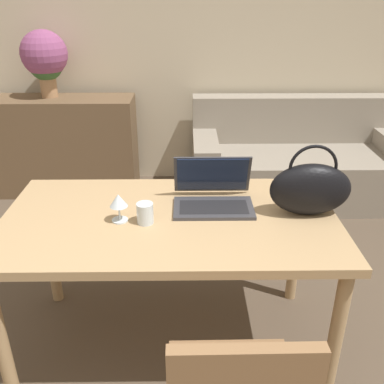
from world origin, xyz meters
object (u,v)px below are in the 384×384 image
(laptop, at_px, (213,192))
(flower_vase, at_px, (45,58))
(handbag, at_px, (310,189))
(drinking_glass, at_px, (145,213))
(wine_glass, at_px, (119,202))
(couch, at_px, (296,164))

(laptop, bearing_deg, flower_vase, 125.29)
(flower_vase, bearing_deg, handbag, -48.41)
(laptop, bearing_deg, drinking_glass, -148.73)
(wine_glass, distance_m, flower_vase, 2.15)
(drinking_glass, bearing_deg, wine_glass, 170.59)
(drinking_glass, height_order, wine_glass, wine_glass)
(wine_glass, bearing_deg, handbag, 3.68)
(flower_vase, bearing_deg, couch, -4.84)
(handbag, bearing_deg, flower_vase, 131.59)
(drinking_glass, height_order, handbag, handbag)
(wine_glass, xyz_separation_m, handbag, (0.84, 0.05, 0.03))
(drinking_glass, bearing_deg, couch, 58.01)
(handbag, bearing_deg, laptop, 165.23)
(drinking_glass, distance_m, flower_vase, 2.23)
(wine_glass, relative_size, handbag, 0.36)
(drinking_glass, xyz_separation_m, handbag, (0.72, 0.07, 0.08))
(couch, height_order, handbag, handbag)
(laptop, distance_m, wine_glass, 0.45)
(couch, height_order, drinking_glass, drinking_glass)
(couch, xyz_separation_m, laptop, (-0.82, -1.61, 0.51))
(couch, distance_m, wine_glass, 2.23)
(drinking_glass, distance_m, wine_glass, 0.12)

